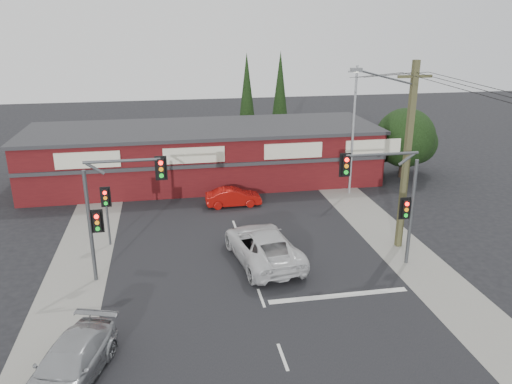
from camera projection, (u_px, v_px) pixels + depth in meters
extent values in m
plane|color=black|center=(257.00, 286.00, 23.39)|extent=(120.00, 120.00, 0.00)
cube|color=black|center=(241.00, 242.00, 28.04)|extent=(14.00, 70.00, 0.01)
cube|color=gray|center=(84.00, 254.00, 26.60)|extent=(3.00, 70.00, 0.02)
cube|color=gray|center=(383.00, 231.00, 29.48)|extent=(3.00, 70.00, 0.02)
cube|color=silver|center=(339.00, 295.00, 22.59)|extent=(6.50, 0.35, 0.01)
imported|color=silver|center=(263.00, 246.00, 25.63)|extent=(3.70, 6.52, 1.72)
imported|color=#A8AAAD|center=(69.00, 365.00, 16.98)|extent=(3.36, 5.23, 1.41)
imported|color=#9D0E09|center=(233.00, 197.00, 33.43)|extent=(3.71, 1.34, 1.22)
cube|color=silver|center=(283.00, 357.00, 18.46)|extent=(0.12, 1.60, 0.01)
cube|color=silver|center=(261.00, 298.00, 22.40)|extent=(0.12, 1.60, 0.01)
cube|color=silver|center=(246.00, 256.00, 26.34)|extent=(0.12, 1.60, 0.01)
cube|color=silver|center=(235.00, 226.00, 30.28)|extent=(0.12, 1.60, 0.01)
cube|color=silver|center=(226.00, 202.00, 34.22)|extent=(0.12, 1.60, 0.01)
cube|color=silver|center=(219.00, 183.00, 38.16)|extent=(0.12, 1.60, 0.01)
cube|color=silver|center=(214.00, 168.00, 42.10)|extent=(0.12, 1.60, 0.01)
cube|color=#460E11|center=(204.00, 155.00, 38.39)|extent=(26.00, 8.00, 4.00)
cube|color=#2D2D30|center=(203.00, 128.00, 37.71)|extent=(26.40, 8.40, 0.25)
cube|color=beige|center=(88.00, 160.00, 32.91)|extent=(4.20, 0.12, 1.10)
cube|color=beige|center=(194.00, 155.00, 34.10)|extent=(4.20, 0.12, 1.10)
cube|color=beige|center=(293.00, 151.00, 35.28)|extent=(4.20, 0.12, 1.10)
cube|color=beige|center=(373.00, 147.00, 36.30)|extent=(4.20, 0.12, 1.10)
cube|color=#2D2D30|center=(209.00, 166.00, 34.48)|extent=(26.00, 0.15, 0.25)
cylinder|color=#2D2116|center=(402.00, 166.00, 39.51)|extent=(0.50, 0.50, 1.80)
sphere|color=black|center=(405.00, 138.00, 38.77)|extent=(4.60, 4.60, 4.60)
sphere|color=black|center=(416.00, 143.00, 40.18)|extent=(3.40, 3.40, 3.40)
sphere|color=black|center=(381.00, 145.00, 40.14)|extent=(2.80, 2.80, 2.80)
cylinder|color=#2D2116|center=(247.00, 145.00, 45.99)|extent=(0.24, 0.24, 2.00)
cone|color=black|center=(247.00, 95.00, 44.53)|extent=(1.80, 1.80, 7.50)
cylinder|color=#2D2116|center=(279.00, 138.00, 48.45)|extent=(0.24, 0.24, 2.00)
cone|color=black|center=(280.00, 91.00, 46.98)|extent=(1.80, 1.80, 7.50)
cylinder|color=#47494C|center=(90.00, 227.00, 23.09)|extent=(0.18, 0.18, 5.50)
cylinder|color=#47494C|center=(122.00, 161.00, 22.37)|extent=(3.40, 0.14, 0.14)
cylinder|color=#47494C|center=(95.00, 169.00, 22.27)|extent=(0.82, 0.14, 0.63)
cube|color=black|center=(161.00, 169.00, 22.80)|extent=(0.32, 0.22, 0.95)
cube|color=black|center=(161.00, 168.00, 22.87)|extent=(0.55, 0.04, 1.15)
cylinder|color=#FF0C07|center=(161.00, 163.00, 22.59)|extent=(0.20, 0.06, 0.20)
cylinder|color=orange|center=(161.00, 169.00, 22.68)|extent=(0.20, 0.06, 0.20)
cylinder|color=#0CE526|center=(161.00, 176.00, 22.78)|extent=(0.20, 0.06, 0.20)
cube|color=black|center=(97.00, 222.00, 23.07)|extent=(0.32, 0.22, 0.95)
cube|color=black|center=(98.00, 221.00, 23.13)|extent=(0.55, 0.04, 1.15)
cylinder|color=#FF0C07|center=(96.00, 217.00, 22.85)|extent=(0.20, 0.06, 0.20)
cylinder|color=orange|center=(97.00, 223.00, 22.95)|extent=(0.20, 0.06, 0.20)
cylinder|color=#0CE526|center=(98.00, 229.00, 23.04)|extent=(0.20, 0.06, 0.20)
cylinder|color=#47494C|center=(411.00, 213.00, 24.79)|extent=(0.18, 0.18, 5.50)
cylinder|color=#47494C|center=(382.00, 154.00, 23.47)|extent=(3.60, 0.14, 0.14)
cylinder|color=#47494C|center=(407.00, 159.00, 23.78)|extent=(0.82, 0.14, 0.63)
cube|color=black|center=(346.00, 165.00, 23.31)|extent=(0.32, 0.22, 0.95)
cube|color=black|center=(345.00, 165.00, 23.38)|extent=(0.55, 0.04, 1.15)
cylinder|color=#FF0C07|center=(347.00, 160.00, 23.10)|extent=(0.20, 0.06, 0.20)
cylinder|color=orange|center=(346.00, 166.00, 23.19)|extent=(0.20, 0.06, 0.20)
cylinder|color=#0CE526|center=(346.00, 172.00, 23.29)|extent=(0.20, 0.06, 0.20)
cube|color=black|center=(405.00, 209.00, 24.64)|extent=(0.32, 0.22, 0.95)
cube|color=black|center=(405.00, 208.00, 24.71)|extent=(0.55, 0.04, 1.15)
cylinder|color=#FF0C07|center=(407.00, 204.00, 24.43)|extent=(0.20, 0.06, 0.20)
cylinder|color=orange|center=(406.00, 210.00, 24.52)|extent=(0.20, 0.06, 0.20)
cylinder|color=#0CE526|center=(406.00, 215.00, 24.62)|extent=(0.20, 0.06, 0.20)
cylinder|color=#47494C|center=(108.00, 220.00, 27.27)|extent=(0.12, 0.12, 3.00)
cube|color=black|center=(106.00, 197.00, 26.85)|extent=(0.32, 0.22, 0.95)
cube|color=black|center=(106.00, 197.00, 26.91)|extent=(0.55, 0.04, 1.15)
cylinder|color=#FF0C07|center=(105.00, 193.00, 26.63)|extent=(0.20, 0.06, 0.20)
cylinder|color=orange|center=(105.00, 198.00, 26.72)|extent=(0.20, 0.06, 0.20)
cylinder|color=#0CE526|center=(106.00, 203.00, 26.82)|extent=(0.20, 0.06, 0.20)
cube|color=brown|center=(407.00, 159.00, 26.00)|extent=(0.30, 0.30, 10.00)
cube|color=brown|center=(415.00, 76.00, 24.63)|extent=(1.80, 0.14, 0.14)
cylinder|color=#47494C|center=(386.00, 77.00, 24.22)|extent=(3.23, 0.39, 0.89)
cube|color=slate|center=(356.00, 70.00, 23.68)|extent=(0.55, 0.25, 0.18)
cylinder|color=silver|center=(356.00, 72.00, 23.72)|extent=(0.28, 0.28, 0.05)
cylinder|color=gray|center=(353.00, 132.00, 34.62)|extent=(0.16, 0.16, 9.00)
cube|color=gray|center=(357.00, 71.00, 33.29)|extent=(1.20, 0.10, 0.10)
cylinder|color=black|center=(372.00, 76.00, 28.89)|extent=(0.73, 9.01, 1.22)
cylinder|color=black|center=(381.00, 75.00, 28.99)|extent=(0.52, 9.00, 1.22)
cylinder|color=black|center=(391.00, 75.00, 29.09)|extent=(0.31, 9.00, 1.22)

